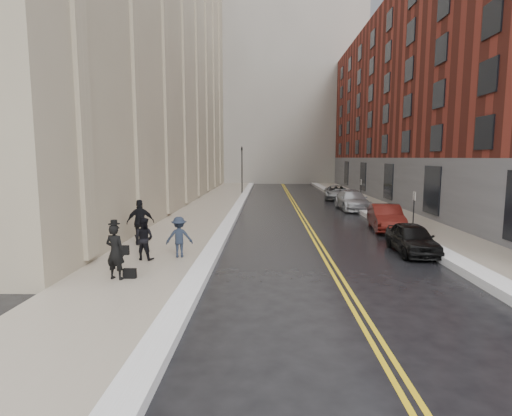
# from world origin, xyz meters

# --- Properties ---
(ground) EXTENTS (160.00, 160.00, 0.00)m
(ground) POSITION_xyz_m (0.00, 0.00, 0.00)
(ground) COLOR black
(ground) RESTS_ON ground
(sidewalk_left) EXTENTS (4.00, 64.00, 0.15)m
(sidewalk_left) POSITION_xyz_m (-4.50, 16.00, 0.07)
(sidewalk_left) COLOR gray
(sidewalk_left) RESTS_ON ground
(sidewalk_right) EXTENTS (3.00, 64.00, 0.15)m
(sidewalk_right) POSITION_xyz_m (9.00, 16.00, 0.07)
(sidewalk_right) COLOR gray
(sidewalk_right) RESTS_ON ground
(lane_stripe_a) EXTENTS (0.12, 64.00, 0.01)m
(lane_stripe_a) POSITION_xyz_m (2.38, 16.00, 0.00)
(lane_stripe_a) COLOR gold
(lane_stripe_a) RESTS_ON ground
(lane_stripe_b) EXTENTS (0.12, 64.00, 0.01)m
(lane_stripe_b) POSITION_xyz_m (2.62, 16.00, 0.00)
(lane_stripe_b) COLOR gold
(lane_stripe_b) RESTS_ON ground
(snow_ridge_left) EXTENTS (0.70, 60.80, 0.26)m
(snow_ridge_left) POSITION_xyz_m (-2.20, 16.00, 0.13)
(snow_ridge_left) COLOR white
(snow_ridge_left) RESTS_ON ground
(snow_ridge_right) EXTENTS (0.85, 60.80, 0.30)m
(snow_ridge_right) POSITION_xyz_m (7.15, 16.00, 0.15)
(snow_ridge_right) COLOR white
(snow_ridge_right) RESTS_ON ground
(building_left) EXTENTS (16.00, 50.00, 35.00)m
(building_left) POSITION_xyz_m (-14.50, 23.00, 17.50)
(building_left) COLOR #9E9177
(building_left) RESTS_ON ground
(building_right) EXTENTS (14.00, 50.00, 18.00)m
(building_right) POSITION_xyz_m (17.50, 23.00, 9.00)
(building_right) COLOR maroon
(building_right) RESTS_ON ground
(tower_far_center) EXTENTS (28.00, 16.00, 52.00)m
(tower_far_center) POSITION_xyz_m (1.00, 56.00, 26.00)
(tower_far_center) COLOR gray
(tower_far_center) RESTS_ON ground
(tower_far_right) EXTENTS (22.00, 18.00, 44.00)m
(tower_far_right) POSITION_xyz_m (14.00, 66.00, 22.00)
(tower_far_right) COLOR slate
(tower_far_right) RESTS_ON ground
(tower_far_left) EXTENTS (22.00, 18.00, 60.00)m
(tower_far_left) POSITION_xyz_m (-12.00, 72.00, 30.00)
(tower_far_left) COLOR slate
(tower_far_left) RESTS_ON ground
(traffic_signal) EXTENTS (0.18, 0.15, 5.20)m
(traffic_signal) POSITION_xyz_m (-2.60, 30.00, 3.08)
(traffic_signal) COLOR black
(traffic_signal) RESTS_ON ground
(parking_sign_near) EXTENTS (0.06, 0.35, 2.23)m
(parking_sign_near) POSITION_xyz_m (7.90, 8.00, 1.36)
(parking_sign_near) COLOR black
(parking_sign_near) RESTS_ON ground
(parking_sign_far) EXTENTS (0.06, 0.35, 2.23)m
(parking_sign_far) POSITION_xyz_m (7.90, 20.00, 1.36)
(parking_sign_far) COLOR black
(parking_sign_far) RESTS_ON ground
(car_black) EXTENTS (1.59, 3.77, 1.27)m
(car_black) POSITION_xyz_m (6.22, 3.46, 0.64)
(car_black) COLOR black
(car_black) RESTS_ON ground
(car_maroon) EXTENTS (1.98, 4.47, 1.42)m
(car_maroon) POSITION_xyz_m (6.72, 8.92, 0.71)
(car_maroon) COLOR #46100C
(car_maroon) RESTS_ON ground
(car_silver_near) EXTENTS (2.23, 5.13, 1.47)m
(car_silver_near) POSITION_xyz_m (6.70, 17.62, 0.73)
(car_silver_near) COLOR #B0B3B9
(car_silver_near) RESTS_ON ground
(car_silver_far) EXTENTS (2.82, 5.02, 1.32)m
(car_silver_far) POSITION_xyz_m (6.80, 25.42, 0.66)
(car_silver_far) COLOR gray
(car_silver_far) RESTS_ON ground
(pedestrian_main) EXTENTS (0.74, 0.59, 1.79)m
(pedestrian_main) POSITION_xyz_m (-4.75, -0.94, 1.05)
(pedestrian_main) COLOR black
(pedestrian_main) RESTS_ON sidewalk_left
(pedestrian_a) EXTENTS (0.91, 0.78, 1.63)m
(pedestrian_a) POSITION_xyz_m (-4.61, 1.55, 0.97)
(pedestrian_a) COLOR black
(pedestrian_a) RESTS_ON sidewalk_left
(pedestrian_b) EXTENTS (1.11, 0.76, 1.59)m
(pedestrian_b) POSITION_xyz_m (-3.34, 1.97, 0.95)
(pedestrian_b) COLOR #1B2331
(pedestrian_b) RESTS_ON sidewalk_left
(pedestrian_c) EXTENTS (1.28, 0.81, 2.03)m
(pedestrian_c) POSITION_xyz_m (-5.55, 4.16, 1.16)
(pedestrian_c) COLOR black
(pedestrian_c) RESTS_ON sidewalk_left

